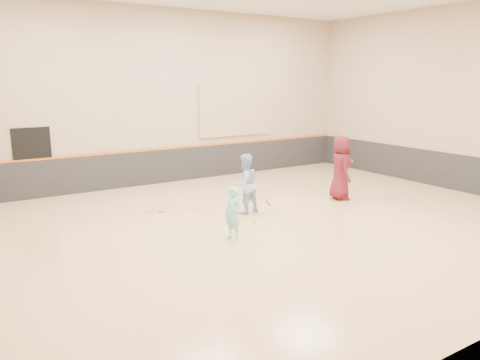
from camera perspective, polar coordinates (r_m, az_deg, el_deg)
room at (r=11.75m, az=3.42°, el=-1.63°), size 15.04×12.04×6.22m
wainscot_back at (r=16.89m, az=-8.52°, el=1.77°), size 14.90×0.04×1.20m
wainscot_right at (r=17.19m, az=24.06°, el=1.01°), size 0.04×11.90×1.20m
accent_stripe at (r=16.78m, az=-8.57°, el=3.84°), size 14.90×0.03×0.06m
acoustic_panel at (r=17.95m, az=-0.41°, el=8.63°), size 3.20×0.08×2.00m
doorway at (r=15.58m, az=-23.88°, el=1.84°), size 1.10×0.05×2.20m
girl at (r=10.68m, az=-0.85°, el=-4.12°), size 0.40×0.51×1.23m
instructor at (r=12.75m, az=0.61°, el=-0.46°), size 0.87×0.71×1.65m
young_man at (r=14.57m, az=12.15°, el=1.46°), size 0.94×1.12×1.95m
held_racket at (r=12.82m, az=2.73°, el=-1.94°), size 0.48×0.48×0.45m
spare_racket at (r=13.26m, az=-10.75°, el=-3.72°), size 0.61×0.61×0.06m
ball_under_racket at (r=12.10m, az=1.80°, el=-5.05°), size 0.07×0.07×0.07m
ball_in_hand at (r=14.52m, az=13.49°, el=2.28°), size 0.07×0.07×0.07m
ball_beside_spare at (r=13.21m, az=-5.75°, el=-3.61°), size 0.07×0.07×0.07m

